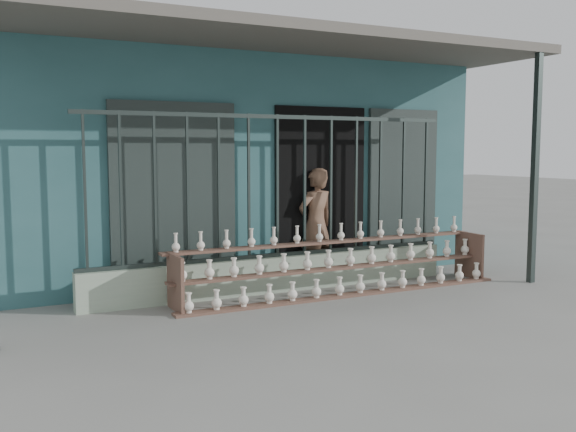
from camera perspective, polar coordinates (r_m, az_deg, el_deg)
name	(u,v)px	position (r m, az deg, el deg)	size (l,w,h in m)	color
ground	(329,314)	(7.17, 3.63, -8.72)	(60.00, 60.00, 0.00)	slate
workshop_building	(201,161)	(10.81, -7.72, 4.86)	(7.40, 6.60, 3.21)	#2B585C
parapet_wall	(277,274)	(8.24, -0.94, -5.17)	(5.00, 0.20, 0.45)	#9BAF96
security_fence	(277,186)	(8.10, -0.95, 2.65)	(5.00, 0.04, 1.80)	#283330
shelf_rack	(340,264)	(8.18, 4.67, -4.29)	(4.50, 0.68, 0.85)	brown
elderly_woman	(316,225)	(8.86, 2.49, -0.77)	(0.57, 0.37, 1.56)	brown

